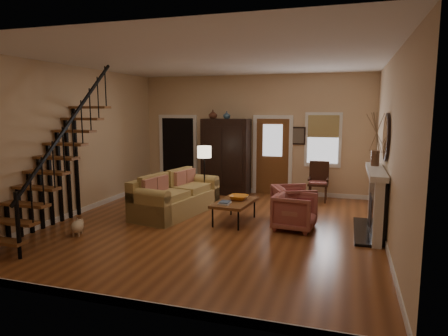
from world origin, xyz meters
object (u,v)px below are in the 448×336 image
(armoire, at_px, (226,157))
(floor_lamp, at_px, (204,176))
(side_chair, at_px, (318,182))
(armchair_left, at_px, (295,212))
(armchair_right, at_px, (293,203))
(sofa, at_px, (176,195))
(coffee_table, at_px, (234,212))

(armoire, relative_size, floor_lamp, 1.42)
(floor_lamp, distance_m, side_chair, 2.96)
(armchair_left, distance_m, side_chair, 2.68)
(side_chair, bearing_deg, armoire, 175.52)
(armchair_left, height_order, floor_lamp, floor_lamp)
(armoire, distance_m, armchair_right, 3.16)
(sofa, distance_m, coffee_table, 1.51)
(coffee_table, bearing_deg, floor_lamp, 133.26)
(side_chair, bearing_deg, floor_lamp, -152.65)
(sofa, bearing_deg, floor_lamp, 77.05)
(armchair_right, bearing_deg, floor_lamp, 50.41)
(coffee_table, bearing_deg, armchair_left, -6.46)
(armoire, xyz_separation_m, sofa, (-0.44, -2.42, -0.62))
(armoire, distance_m, armchair_left, 3.74)
(armoire, distance_m, coffee_table, 3.02)
(coffee_table, height_order, armchair_left, armchair_left)
(sofa, relative_size, side_chair, 2.26)
(coffee_table, distance_m, armchair_right, 1.28)
(armoire, distance_m, sofa, 2.54)
(armoire, xyz_separation_m, armchair_left, (2.30, -2.87, -0.69))
(armoire, distance_m, floor_lamp, 1.59)
(coffee_table, xyz_separation_m, armchair_right, (1.16, 0.54, 0.15))
(floor_lamp, bearing_deg, coffee_table, -46.74)
(coffee_table, bearing_deg, side_chair, 58.78)
(floor_lamp, xyz_separation_m, side_chair, (2.62, 1.36, -0.23))
(coffee_table, bearing_deg, armoire, 110.57)
(armoire, relative_size, armchair_left, 2.65)
(armchair_right, bearing_deg, coffee_table, 90.86)
(armoire, distance_m, side_chair, 2.61)
(armoire, height_order, armchair_left, armoire)
(side_chair, bearing_deg, armchair_left, -95.33)
(armchair_left, bearing_deg, side_chair, 0.57)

